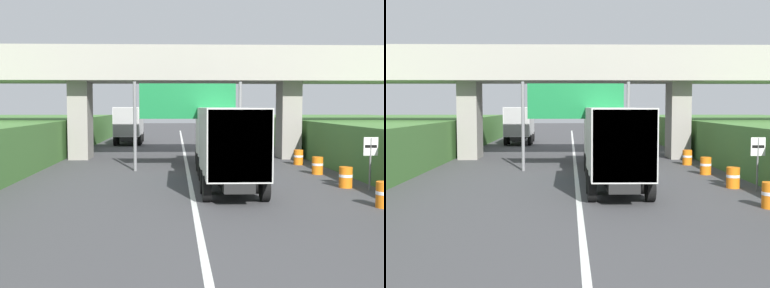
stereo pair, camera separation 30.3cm
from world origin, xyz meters
TOP-DOWN VIEW (x-y plane):
  - lane_centre_stripe at (0.00, 23.92)m, footprint 0.20×87.85m
  - overpass_bridge at (0.00, 29.90)m, footprint 40.00×4.80m
  - overhead_highway_sign at (0.00, 23.42)m, footprint 5.88×0.18m
  - speed_limit_sign at (7.40, 16.87)m, footprint 0.60×0.08m
  - truck_blue at (1.55, 17.04)m, footprint 2.44×7.30m
  - truck_black at (1.68, 23.75)m, footprint 2.44×7.30m
  - truck_white at (-4.99, 42.96)m, footprint 2.44×7.30m
  - car_red at (4.86, 42.62)m, footprint 1.86×4.10m
  - construction_barrel_2 at (6.54, 13.53)m, footprint 0.57×0.57m
  - construction_barrel_3 at (6.67, 17.66)m, footprint 0.57×0.57m
  - construction_barrel_4 at (6.66, 21.79)m, footprint 0.57×0.57m
  - construction_barrel_5 at (6.72, 25.92)m, footprint 0.57×0.57m

SIDE VIEW (x-z plane):
  - lane_centre_stripe at x=0.00m, z-range 0.00..0.01m
  - construction_barrel_2 at x=6.54m, z-range 0.01..0.91m
  - construction_barrel_3 at x=6.67m, z-range 0.01..0.91m
  - construction_barrel_4 at x=6.66m, z-range 0.01..0.91m
  - construction_barrel_5 at x=6.72m, z-range 0.01..0.91m
  - car_red at x=4.86m, z-range 0.00..1.72m
  - speed_limit_sign at x=7.40m, z-range 0.36..2.59m
  - truck_blue at x=1.55m, z-range 0.21..3.65m
  - truck_black at x=1.68m, z-range 0.21..3.65m
  - truck_white at x=-4.99m, z-range 0.21..3.65m
  - overhead_highway_sign at x=0.00m, z-range 1.09..5.92m
  - overpass_bridge at x=0.00m, z-range 1.81..9.14m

